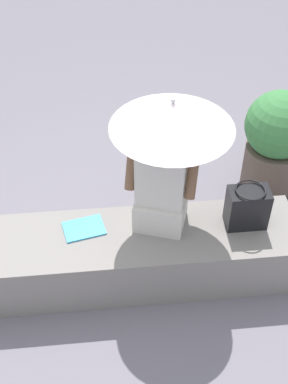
{
  "coord_description": "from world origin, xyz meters",
  "views": [
    {
      "loc": [
        0.12,
        2.4,
        3.06
      ],
      "look_at": [
        -0.12,
        -0.05,
        0.79
      ],
      "focal_mm": 47.97,
      "sensor_mm": 36.0,
      "label": 1
    }
  ],
  "objects_px": {
    "person_seated": "(161,181)",
    "magazine": "(84,228)",
    "handbag_black": "(247,207)",
    "parasol": "(172,115)",
    "planter_near": "(276,140)"
  },
  "relations": [
    {
      "from": "person_seated",
      "to": "magazine",
      "type": "bearing_deg",
      "value": 1.16
    },
    {
      "from": "person_seated",
      "to": "magazine",
      "type": "relative_size",
      "value": 3.21
    },
    {
      "from": "handbag_black",
      "to": "magazine",
      "type": "relative_size",
      "value": 1.16
    },
    {
      "from": "handbag_black",
      "to": "magazine",
      "type": "distance_m",
      "value": 1.14
    },
    {
      "from": "person_seated",
      "to": "parasol",
      "type": "xyz_separation_m",
      "value": [
        -0.06,
        -0.05,
        0.48
      ]
    },
    {
      "from": "parasol",
      "to": "planter_near",
      "type": "distance_m",
      "value": 1.49
    },
    {
      "from": "parasol",
      "to": "handbag_black",
      "type": "relative_size",
      "value": 3.06
    },
    {
      "from": "person_seated",
      "to": "magazine",
      "type": "height_order",
      "value": "person_seated"
    },
    {
      "from": "handbag_black",
      "to": "magazine",
      "type": "xyz_separation_m",
      "value": [
        1.13,
        -0.05,
        -0.15
      ]
    },
    {
      "from": "person_seated",
      "to": "handbag_black",
      "type": "bearing_deg",
      "value": 173.68
    },
    {
      "from": "parasol",
      "to": "magazine",
      "type": "xyz_separation_m",
      "value": [
        0.6,
        0.06,
        -0.87
      ]
    },
    {
      "from": "parasol",
      "to": "person_seated",
      "type": "bearing_deg",
      "value": 36.64
    },
    {
      "from": "parasol",
      "to": "planter_near",
      "type": "height_order",
      "value": "parasol"
    },
    {
      "from": "person_seated",
      "to": "planter_near",
      "type": "relative_size",
      "value": 0.97
    },
    {
      "from": "handbag_black",
      "to": "planter_near",
      "type": "bearing_deg",
      "value": -118.97
    }
  ]
}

